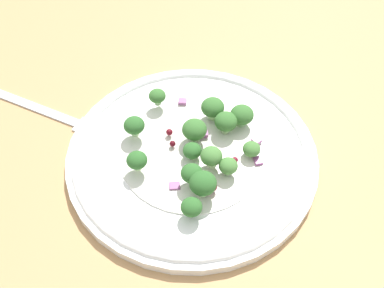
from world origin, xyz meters
The scene contains 30 objects.
ground_plane centered at (0.00, 0.00, -1.00)cm, with size 180.00×180.00×2.00cm, color tan.
plate centered at (-2.34, -2.89, 0.86)cm, with size 28.81×28.81×1.70cm.
dressing_pool centered at (-2.34, -2.89, 1.30)cm, with size 16.71×16.71×0.20cm, color white.
broccoli_floret_0 centered at (-2.08, -4.50, 3.26)cm, with size 2.85×2.85×2.89cm.
broccoli_floret_1 centered at (4.65, -2.85, 3.31)cm, with size 2.43×2.43×2.46cm.
broccoli_floret_2 centered at (2.39, 1.63, 3.24)cm, with size 2.28×2.28×2.31cm.
broccoli_floret_3 centered at (-2.99, -8.58, 3.23)cm, with size 2.78×2.78×2.82cm.
broccoli_floret_4 centered at (-5.30, 2.34, 3.43)cm, with size 2.90×2.90×2.93cm.
broccoli_floret_5 centered at (-6.57, -8.73, 3.01)cm, with size 2.79×2.79×2.82cm.
broccoli_floret_6 centered at (-8.84, -4.52, 2.44)cm, with size 2.02×2.02×2.04cm.
broccoli_floret_7 centered at (-4.99, 5.03, 2.79)cm, with size 2.21×2.21×2.24cm.
broccoli_floret_8 centered at (-7.07, -1.12, 2.81)cm, with size 2.09×2.09×2.12cm.
broccoli_floret_9 centered at (-3.76, 1.37, 3.23)cm, with size 2.35×2.35×2.38cm.
broccoli_floret_10 centered at (-2.65, -2.06, 2.56)cm, with size 2.11×2.11×2.14cm.
broccoli_floret_11 centered at (-5.04, -1.48, 3.24)cm, with size 2.43×2.43×2.46cm.
broccoli_floret_12 centered at (4.00, -8.36, 3.12)cm, with size 2.09×2.09×2.11cm.
broccoli_floret_13 centered at (-5.08, -7.03, 3.06)cm, with size 2.68×2.68×2.71cm.
cranberry_0 centered at (-7.42, -2.76, 2.05)cm, with size 0.71×0.71×0.71cm, color maroon.
cranberry_1 centered at (0.10, -2.81, 1.95)cm, with size 0.71×0.71×0.71cm, color #4C0A14.
cranberry_2 centered at (0.93, -4.25, 2.05)cm, with size 0.77×0.77×0.77cm, color maroon.
cranberry_3 centered at (-2.75, -10.75, 1.67)cm, with size 0.90×0.90×0.90cm, color #4C0A14.
cranberry_4 centered at (-6.17, 1.58, 2.16)cm, with size 0.99×0.99×0.99cm, color maroon.
cranberry_5 centered at (-6.47, -2.40, 1.70)cm, with size 0.89×0.89×0.89cm, color maroon.
cranberry_6 centered at (-5.17, -2.23, 2.18)cm, with size 0.82×0.82×0.82cm, color #4C0A14.
onion_bit_0 centered at (-2.14, 2.32, 1.46)cm, with size 0.92×1.16×0.36cm, color #934C84.
onion_bit_1 centered at (-9.85, -3.84, 1.58)cm, with size 1.08×0.87×0.41cm, color #934C84.
onion_bit_2 centered at (1.29, -9.85, 1.70)cm, with size 0.98×0.87×0.38cm, color #A35B93.
onion_bit_3 centered at (-8.99, -6.51, 1.80)cm, with size 0.96×0.92×0.47cm, color #A35B93.
onion_bit_4 centered at (-2.78, -5.43, 1.83)cm, with size 1.28×0.85×0.42cm, color #934C84.
fork centered at (17.37, -3.95, 0.25)cm, with size 18.68×4.00×0.50cm.
Camera 1 is at (-12.85, 27.93, 41.96)cm, focal length 42.50 mm.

